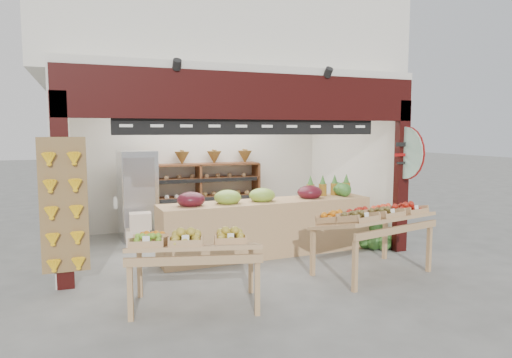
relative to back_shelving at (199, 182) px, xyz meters
The scene contains 11 objects.
ground 2.24m from the back_shelving, 85.48° to the right, with size 60.00×60.00×0.00m, color slate.
shop_structure 2.91m from the back_shelving, 66.82° to the right, with size 6.36×5.12×5.40m.
banana_board 4.07m from the back_shelving, 129.22° to the right, with size 0.60×0.15×1.80m.
gift_sign 4.33m from the back_shelving, 47.07° to the right, with size 0.04×0.93×0.92m.
back_shelving is the anchor object (origin of this frame).
refrigerator 1.45m from the back_shelving, 158.52° to the right, with size 0.68×0.68×1.75m, color silver.
cardboard_stack 1.88m from the back_shelving, 133.94° to the right, with size 0.98×0.71×0.66m.
mid_counter 2.54m from the back_shelving, 75.78° to the right, with size 3.77×0.90×1.16m.
display_table_left 4.40m from the back_shelving, 105.67° to the right, with size 1.72×1.22×1.00m.
display_table_right 4.31m from the back_shelving, 67.23° to the right, with size 1.88×1.32×1.08m.
watermelon_pile 3.88m from the back_shelving, 46.10° to the right, with size 0.64×0.64×0.50m.
Camera 1 is at (-2.47, -7.59, 2.12)m, focal length 32.00 mm.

